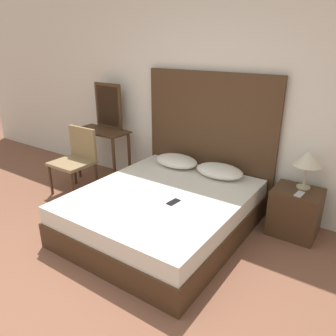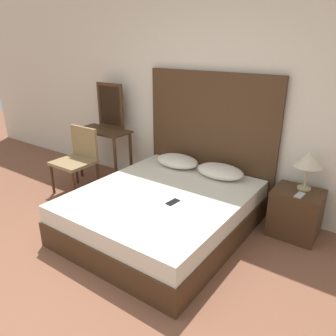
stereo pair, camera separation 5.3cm
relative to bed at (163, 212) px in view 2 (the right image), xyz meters
name	(u,v)px [view 2 (the right image)]	position (x,y,z in m)	size (l,w,h in m)	color
ground_plane	(44,322)	(0.04, -1.56, -0.23)	(16.00, 16.00, 0.00)	brown
wall_back	(217,96)	(0.04, 1.07, 1.12)	(10.00, 0.06, 2.70)	silver
bed	(163,212)	(0.00, 0.00, 0.00)	(1.67, 1.94, 0.46)	#422B19
headboard	(209,139)	(0.00, 1.00, 0.59)	(1.75, 0.05, 1.64)	#422B19
pillow_left	(177,161)	(-0.30, 0.73, 0.31)	(0.57, 0.38, 0.15)	silver
pillow_right	(220,171)	(0.30, 0.73, 0.31)	(0.57, 0.38, 0.15)	silver
phone_on_bed	(173,202)	(0.22, -0.13, 0.24)	(0.08, 0.16, 0.01)	black
nightstand	(295,213)	(1.20, 0.75, 0.03)	(0.49, 0.42, 0.52)	#422B19
table_lamp	(309,160)	(1.23, 0.83, 0.62)	(0.29, 0.29, 0.42)	tan
phone_on_nightstand	(300,195)	(1.24, 0.65, 0.30)	(0.08, 0.16, 0.01)	#B7B7BC
vanity_desk	(104,141)	(-1.57, 0.68, 0.37)	(0.82, 0.40, 0.76)	#422B19
vanity_mirror	(110,106)	(-1.57, 0.85, 0.86)	(0.49, 0.03, 0.65)	#422B19
chair	(78,156)	(-1.56, 0.18, 0.28)	(0.51, 0.47, 0.88)	olive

